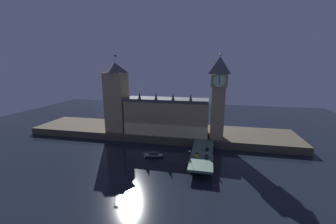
{
  "coord_description": "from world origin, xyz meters",
  "views": [
    {
      "loc": [
        42.02,
        -125.47,
        58.37
      ],
      "look_at": [
        11.33,
        20.0,
        25.22
      ],
      "focal_mm": 22.0,
      "sensor_mm": 36.0,
      "label": 1
    }
  ],
  "objects_px": {
    "victoria_tower": "(117,97)",
    "car_northbound_trail": "(197,154)",
    "car_southbound_trail": "(207,149)",
    "pedestrian_near_rail": "(192,156)",
    "street_lamp_near": "(190,155)",
    "boat_upstream": "(154,155)",
    "clock_tower": "(218,95)",
    "street_lamp_mid": "(213,148)",
    "car_southbound_lead": "(207,156)",
    "street_lamp_far": "(194,138)"
  },
  "relations": [
    {
      "from": "clock_tower",
      "to": "car_northbound_trail",
      "type": "xyz_separation_m",
      "value": [
        -11.89,
        -35.48,
        -31.23
      ]
    },
    {
      "from": "street_lamp_mid",
      "to": "boat_upstream",
      "type": "height_order",
      "value": "street_lamp_mid"
    },
    {
      "from": "car_northbound_trail",
      "to": "street_lamp_near",
      "type": "bearing_deg",
      "value": -107.6
    },
    {
      "from": "street_lamp_near",
      "to": "street_lamp_mid",
      "type": "xyz_separation_m",
      "value": [
        12.47,
        14.72,
        -0.74
      ]
    },
    {
      "from": "boat_upstream",
      "to": "street_lamp_far",
      "type": "bearing_deg",
      "value": 29.56
    },
    {
      "from": "car_southbound_lead",
      "to": "street_lamp_near",
      "type": "xyz_separation_m",
      "value": [
        -9.15,
        -8.68,
        3.77
      ]
    },
    {
      "from": "clock_tower",
      "to": "car_northbound_trail",
      "type": "bearing_deg",
      "value": -108.53
    },
    {
      "from": "car_southbound_lead",
      "to": "street_lamp_mid",
      "type": "relative_size",
      "value": 0.75
    },
    {
      "from": "clock_tower",
      "to": "street_lamp_mid",
      "type": "distance_m",
      "value": 42.13
    },
    {
      "from": "street_lamp_far",
      "to": "boat_upstream",
      "type": "height_order",
      "value": "street_lamp_far"
    },
    {
      "from": "car_southbound_lead",
      "to": "street_lamp_mid",
      "type": "xyz_separation_m",
      "value": [
        3.32,
        6.04,
        3.03
      ]
    },
    {
      "from": "car_southbound_lead",
      "to": "car_southbound_trail",
      "type": "height_order",
      "value": "car_southbound_lead"
    },
    {
      "from": "clock_tower",
      "to": "car_northbound_trail",
      "type": "distance_m",
      "value": 48.74
    },
    {
      "from": "car_southbound_lead",
      "to": "boat_upstream",
      "type": "xyz_separation_m",
      "value": [
        -34.3,
        6.5,
        -5.47
      ]
    },
    {
      "from": "victoria_tower",
      "to": "boat_upstream",
      "type": "height_order",
      "value": "victoria_tower"
    },
    {
      "from": "car_southbound_lead",
      "to": "boat_upstream",
      "type": "height_order",
      "value": "car_southbound_lead"
    },
    {
      "from": "car_southbound_lead",
      "to": "clock_tower",
      "type": "bearing_deg",
      "value": 80.77
    },
    {
      "from": "street_lamp_mid",
      "to": "boat_upstream",
      "type": "relative_size",
      "value": 0.44
    },
    {
      "from": "car_southbound_lead",
      "to": "victoria_tower",
      "type": "bearing_deg",
      "value": 151.71
    },
    {
      "from": "street_lamp_near",
      "to": "street_lamp_mid",
      "type": "bearing_deg",
      "value": 49.73
    },
    {
      "from": "car_southbound_trail",
      "to": "street_lamp_near",
      "type": "xyz_separation_m",
      "value": [
        -9.15,
        -20.17,
        3.83
      ]
    },
    {
      "from": "clock_tower",
      "to": "street_lamp_near",
      "type": "height_order",
      "value": "clock_tower"
    },
    {
      "from": "car_southbound_trail",
      "to": "street_lamp_far",
      "type": "distance_m",
      "value": 13.4
    },
    {
      "from": "street_lamp_mid",
      "to": "street_lamp_far",
      "type": "xyz_separation_m",
      "value": [
        -12.47,
        14.72,
        0.02
      ]
    },
    {
      "from": "pedestrian_near_rail",
      "to": "street_lamp_far",
      "type": "bearing_deg",
      "value": 91.03
    },
    {
      "from": "victoria_tower",
      "to": "car_northbound_trail",
      "type": "height_order",
      "value": "victoria_tower"
    },
    {
      "from": "clock_tower",
      "to": "pedestrian_near_rail",
      "type": "relative_size",
      "value": 37.16
    },
    {
      "from": "victoria_tower",
      "to": "car_northbound_trail",
      "type": "relative_size",
      "value": 13.33
    },
    {
      "from": "pedestrian_near_rail",
      "to": "boat_upstream",
      "type": "relative_size",
      "value": 0.12
    },
    {
      "from": "car_northbound_trail",
      "to": "street_lamp_mid",
      "type": "height_order",
      "value": "street_lamp_mid"
    },
    {
      "from": "clock_tower",
      "to": "car_southbound_lead",
      "type": "relative_size",
      "value": 13.54
    },
    {
      "from": "car_southbound_lead",
      "to": "pedestrian_near_rail",
      "type": "height_order",
      "value": "pedestrian_near_rail"
    },
    {
      "from": "car_northbound_trail",
      "to": "car_southbound_trail",
      "type": "xyz_separation_m",
      "value": [
        5.84,
        9.71,
        -0.02
      ]
    },
    {
      "from": "car_northbound_trail",
      "to": "street_lamp_far",
      "type": "bearing_deg",
      "value": 99.92
    },
    {
      "from": "victoria_tower",
      "to": "car_southbound_lead",
      "type": "distance_m",
      "value": 89.23
    },
    {
      "from": "street_lamp_mid",
      "to": "boat_upstream",
      "type": "bearing_deg",
      "value": 179.31
    },
    {
      "from": "street_lamp_far",
      "to": "boat_upstream",
      "type": "relative_size",
      "value": 0.44
    },
    {
      "from": "street_lamp_near",
      "to": "car_northbound_trail",
      "type": "bearing_deg",
      "value": 72.4
    },
    {
      "from": "car_southbound_trail",
      "to": "pedestrian_near_rail",
      "type": "height_order",
      "value": "pedestrian_near_rail"
    },
    {
      "from": "pedestrian_near_rail",
      "to": "car_northbound_trail",
      "type": "bearing_deg",
      "value": 47.36
    },
    {
      "from": "street_lamp_mid",
      "to": "boat_upstream",
      "type": "xyz_separation_m",
      "value": [
        -37.62,
        0.46,
        -8.5
      ]
    },
    {
      "from": "clock_tower",
      "to": "car_southbound_trail",
      "type": "distance_m",
      "value": 40.95
    },
    {
      "from": "victoria_tower",
      "to": "street_lamp_mid",
      "type": "bearing_deg",
      "value": -23.67
    },
    {
      "from": "victoria_tower",
      "to": "street_lamp_near",
      "type": "height_order",
      "value": "victoria_tower"
    },
    {
      "from": "pedestrian_near_rail",
      "to": "street_lamp_near",
      "type": "distance_m",
      "value": 8.16
    },
    {
      "from": "street_lamp_near",
      "to": "street_lamp_mid",
      "type": "distance_m",
      "value": 19.31
    },
    {
      "from": "victoria_tower",
      "to": "street_lamp_near",
      "type": "relative_size",
      "value": 8.49
    },
    {
      "from": "clock_tower",
      "to": "boat_upstream",
      "type": "bearing_deg",
      "value": -142.68
    },
    {
      "from": "pedestrian_near_rail",
      "to": "street_lamp_near",
      "type": "height_order",
      "value": "street_lamp_near"
    },
    {
      "from": "clock_tower",
      "to": "pedestrian_near_rail",
      "type": "distance_m",
      "value": 51.76
    }
  ]
}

